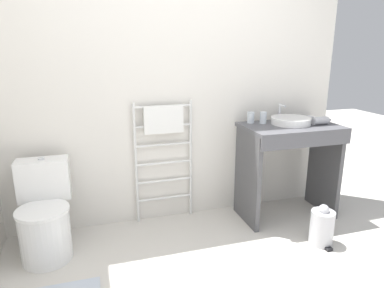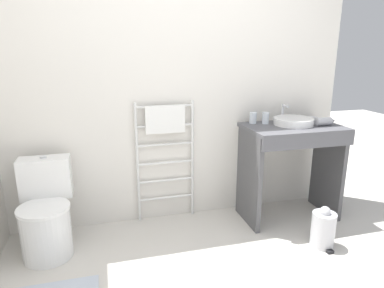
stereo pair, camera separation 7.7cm
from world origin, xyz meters
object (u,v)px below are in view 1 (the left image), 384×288
(hair_dryer, at_px, (320,120))
(cup_near_wall, at_px, (251,117))
(towel_radiator, at_px, (164,137))
(toilet, at_px, (45,218))
(sink_basin, at_px, (291,120))
(trash_bin, at_px, (322,227))
(cup_near_edge, at_px, (263,118))

(hair_dryer, bearing_deg, cup_near_wall, 158.25)
(towel_radiator, bearing_deg, toilet, -163.17)
(hair_dryer, bearing_deg, sink_basin, 161.96)
(trash_bin, bearing_deg, cup_near_edge, 107.45)
(sink_basin, height_order, hair_dryer, hair_dryer)
(toilet, xyz_separation_m, towel_radiator, (0.99, 0.30, 0.48))
(cup_near_wall, bearing_deg, sink_basin, -24.46)
(toilet, xyz_separation_m, cup_near_edge, (1.89, 0.18, 0.62))
(towel_radiator, distance_m, sink_basin, 1.15)
(cup_near_edge, bearing_deg, toilet, -174.49)
(sink_basin, bearing_deg, cup_near_edge, 155.95)
(sink_basin, bearing_deg, trash_bin, -91.29)
(cup_near_edge, xyz_separation_m, trash_bin, (0.21, -0.68, -0.78))
(towel_radiator, relative_size, trash_bin, 3.19)
(sink_basin, relative_size, trash_bin, 1.03)
(toilet, xyz_separation_m, hair_dryer, (2.37, 0.00, 0.61))
(toilet, relative_size, towel_radiator, 0.66)
(toilet, distance_m, hair_dryer, 2.44)
(cup_near_wall, bearing_deg, hair_dryer, -21.75)
(toilet, relative_size, cup_near_wall, 7.11)
(sink_basin, xyz_separation_m, cup_near_wall, (-0.33, 0.15, 0.02))
(hair_dryer, distance_m, trash_bin, 0.94)
(toilet, xyz_separation_m, sink_basin, (2.12, 0.08, 0.61))
(toilet, xyz_separation_m, cup_near_wall, (1.79, 0.23, 0.62))
(toilet, xyz_separation_m, trash_bin, (2.10, -0.49, -0.15))
(hair_dryer, bearing_deg, cup_near_edge, 159.04)
(toilet, distance_m, cup_near_edge, 2.00)
(towel_radiator, distance_m, hair_dryer, 1.41)
(towel_radiator, xyz_separation_m, hair_dryer, (1.37, -0.30, 0.13))
(cup_near_wall, bearing_deg, trash_bin, -66.60)
(towel_radiator, relative_size, cup_near_edge, 10.42)
(toilet, relative_size, sink_basin, 2.04)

